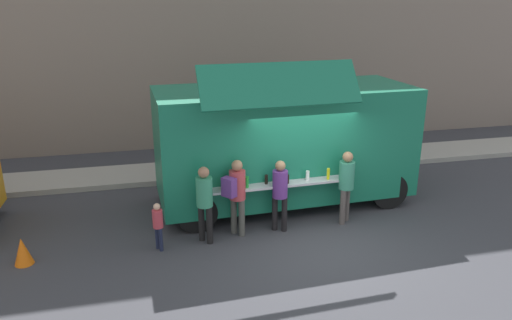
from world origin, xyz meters
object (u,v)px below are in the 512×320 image
(trash_bin, at_px, (374,147))
(child_near_queue, at_px, (158,222))
(food_truck_main, at_px, (285,141))
(customer_rear_waiting, at_px, (205,198))
(customer_extra_browsing, at_px, (346,181))
(traffic_cone_orange, at_px, (23,251))
(customer_mid_with_backpack, at_px, (236,190))
(customer_front_ordering, at_px, (280,190))

(trash_bin, xyz_separation_m, child_near_queue, (-6.78, -4.11, 0.11))
(food_truck_main, bearing_deg, customer_rear_waiting, -145.31)
(customer_extra_browsing, bearing_deg, traffic_cone_orange, 48.48)
(customer_mid_with_backpack, relative_size, customer_rear_waiting, 1.02)
(customer_rear_waiting, distance_m, child_near_queue, 1.06)
(customer_front_ordering, bearing_deg, customer_mid_with_backpack, 118.86)
(traffic_cone_orange, distance_m, customer_extra_browsing, 6.83)
(customer_rear_waiting, relative_size, child_near_queue, 1.64)
(food_truck_main, xyz_separation_m, traffic_cone_orange, (-5.76, -1.77, -1.32))
(customer_front_ordering, bearing_deg, traffic_cone_orange, 121.69)
(food_truck_main, bearing_deg, customer_extra_browsing, -57.30)
(customer_front_ordering, relative_size, customer_rear_waiting, 0.97)
(traffic_cone_orange, height_order, trash_bin, trash_bin)
(traffic_cone_orange, distance_m, customer_rear_waiting, 3.64)
(customer_rear_waiting, height_order, customer_extra_browsing, customer_extra_browsing)
(child_near_queue, bearing_deg, customer_rear_waiting, -22.63)
(customer_rear_waiting, xyz_separation_m, customer_extra_browsing, (3.22, 0.21, 0.01))
(customer_front_ordering, bearing_deg, customer_rear_waiting, 124.29)
(customer_rear_waiting, bearing_deg, child_near_queue, 146.36)
(customer_rear_waiting, relative_size, customer_extra_browsing, 0.99)
(food_truck_main, height_order, customer_rear_waiting, food_truck_main)
(food_truck_main, relative_size, customer_front_ordering, 3.81)
(trash_bin, distance_m, child_near_queue, 7.93)
(food_truck_main, height_order, customer_front_ordering, food_truck_main)
(customer_rear_waiting, xyz_separation_m, child_near_queue, (-0.98, -0.12, -0.39))
(customer_front_ordering, xyz_separation_m, child_near_queue, (-2.64, -0.28, -0.36))
(trash_bin, distance_m, customer_front_ordering, 5.66)
(trash_bin, height_order, child_near_queue, child_near_queue)
(trash_bin, height_order, customer_front_ordering, customer_front_ordering)
(food_truck_main, xyz_separation_m, customer_rear_waiting, (-2.20, -1.67, -0.59))
(trash_bin, distance_m, customer_extra_browsing, 4.60)
(customer_extra_browsing, bearing_deg, customer_front_ordering, 47.93)
(trash_bin, xyz_separation_m, customer_mid_with_backpack, (-5.11, -3.83, 0.55))
(traffic_cone_orange, relative_size, trash_bin, 0.55)
(customer_mid_with_backpack, height_order, customer_rear_waiting, customer_mid_with_backpack)
(food_truck_main, distance_m, customer_mid_with_backpack, 2.20)
(traffic_cone_orange, distance_m, child_near_queue, 2.61)
(food_truck_main, xyz_separation_m, child_near_queue, (-3.17, -1.79, -0.98))
(traffic_cone_orange, bearing_deg, customer_rear_waiting, 1.59)
(food_truck_main, bearing_deg, child_near_queue, -153.09)
(traffic_cone_orange, xyz_separation_m, customer_front_ordering, (5.23, 0.26, 0.70))
(customer_extra_browsing, xyz_separation_m, child_near_queue, (-4.20, -0.34, -0.40))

